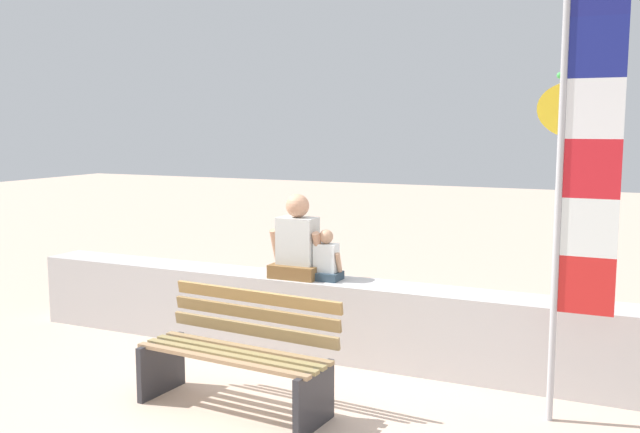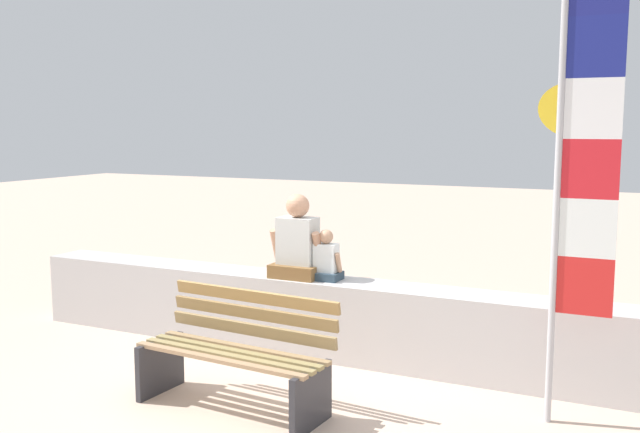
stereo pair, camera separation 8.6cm
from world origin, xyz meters
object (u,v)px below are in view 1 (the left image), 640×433
object	(u,v)px
park_bench	(239,355)
person_adult	(298,245)
kite_green	(591,13)
kite_yellow	(579,92)
person_child	(326,260)
flag_banner	(581,160)

from	to	relation	value
park_bench	person_adult	distance (m)	1.57
kite_green	kite_yellow	world-z (taller)	kite_green
person_child	kite_yellow	distance (m)	2.92
person_child	kite_green	distance (m)	4.55
person_adult	kite_yellow	xyz separation A→B (m)	(2.38, 1.29, 1.46)
person_adult	kite_green	size ratio (longest dim) A/B	0.79
kite_yellow	flag_banner	bearing A→B (deg)	-84.20
person_child	flag_banner	size ratio (longest dim) A/B	0.14
park_bench	person_child	distance (m)	1.52
park_bench	person_child	world-z (taller)	person_child
park_bench	person_child	size ratio (longest dim) A/B	3.34
park_bench	kite_yellow	world-z (taller)	kite_yellow
flag_banner	kite_green	world-z (taller)	kite_green
person_adult	kite_green	distance (m)	4.62
kite_green	kite_yellow	size ratio (longest dim) A/B	0.99
kite_green	kite_yellow	xyz separation A→B (m)	(0.06, -1.87, -1.00)
person_adult	person_child	distance (m)	0.33
park_bench	flag_banner	xyz separation A→B (m)	(2.39, 0.74, 1.54)
person_adult	flag_banner	distance (m)	2.82
kite_yellow	person_child	bearing A→B (deg)	-148.16
person_adult	kite_green	bearing A→B (deg)	53.77
person_adult	kite_yellow	size ratio (longest dim) A/B	0.78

